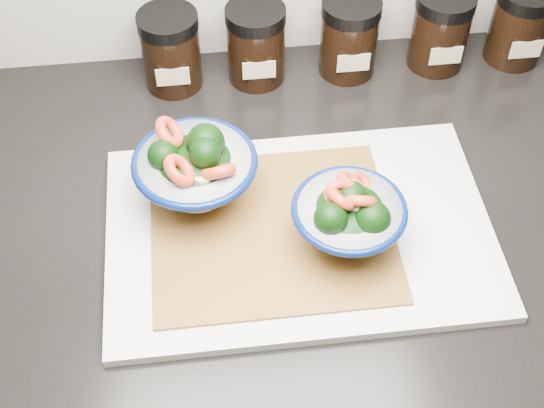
{
  "coord_description": "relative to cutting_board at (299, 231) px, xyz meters",
  "views": [
    {
      "loc": [
        -0.23,
        0.86,
        1.61
      ],
      "look_at": [
        -0.17,
        1.4,
        0.96
      ],
      "focal_mm": 50.0,
      "sensor_mm": 36.0,
      "label": 1
    }
  ],
  "objects": [
    {
      "name": "spice_jar_c",
      "position": [
        0.11,
        0.29,
        0.05
      ],
      "size": [
        0.08,
        0.08,
        0.11
      ],
      "color": "black",
      "rests_on": "countertop"
    },
    {
      "name": "bowl_right",
      "position": [
        0.05,
        -0.03,
        0.05
      ],
      "size": [
        0.13,
        0.13,
        0.1
      ],
      "rotation": [
        0.0,
        0.0,
        0.16
      ],
      "color": "white",
      "rests_on": "bamboo_mat"
    },
    {
      "name": "spice_jar_a",
      "position": [
        -0.14,
        0.29,
        0.05
      ],
      "size": [
        0.08,
        0.08,
        0.11
      ],
      "color": "black",
      "rests_on": "countertop"
    },
    {
      "name": "countertop",
      "position": [
        0.14,
        0.05,
        -0.03
      ],
      "size": [
        3.5,
        0.6,
        0.04
      ],
      "primitive_type": "cube",
      "color": "black",
      "rests_on": "cabinet"
    },
    {
      "name": "spice_jar_d",
      "position": [
        0.24,
        0.29,
        0.05
      ],
      "size": [
        0.08,
        0.08,
        0.11
      ],
      "color": "black",
      "rests_on": "countertop"
    },
    {
      "name": "spice_jar_b",
      "position": [
        -0.02,
        0.29,
        0.05
      ],
      "size": [
        0.08,
        0.08,
        0.11
      ],
      "color": "black",
      "rests_on": "countertop"
    },
    {
      "name": "cabinet",
      "position": [
        0.14,
        0.05,
        -0.48
      ],
      "size": [
        3.43,
        0.58,
        0.86
      ],
      "primitive_type": "cube",
      "color": "black",
      "rests_on": "ground"
    },
    {
      "name": "bowl_left",
      "position": [
        -0.11,
        0.06,
        0.06
      ],
      "size": [
        0.15,
        0.15,
        0.11
      ],
      "rotation": [
        0.0,
        0.0,
        0.24
      ],
      "color": "white",
      "rests_on": "bamboo_mat"
    },
    {
      "name": "bamboo_mat",
      "position": [
        -0.03,
        -0.0,
        0.01
      ],
      "size": [
        0.28,
        0.24,
        0.0
      ],
      "primitive_type": "cube",
      "color": "#AA7833",
      "rests_on": "cutting_board"
    },
    {
      "name": "cutting_board",
      "position": [
        0.0,
        0.0,
        0.0
      ],
      "size": [
        0.45,
        0.3,
        0.01
      ],
      "primitive_type": "cube",
      "color": "silver",
      "rests_on": "countertop"
    },
    {
      "name": "spice_jar_e",
      "position": [
        0.35,
        0.29,
        0.05
      ],
      "size": [
        0.08,
        0.08,
        0.11
      ],
      "color": "black",
      "rests_on": "countertop"
    }
  ]
}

